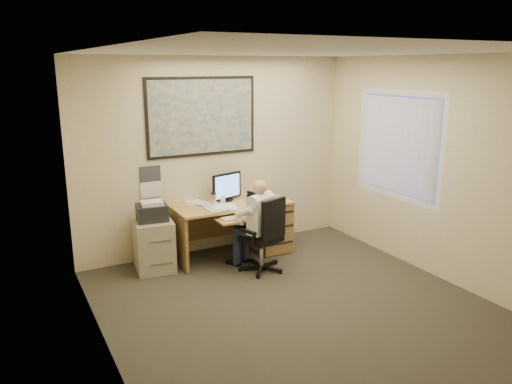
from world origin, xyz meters
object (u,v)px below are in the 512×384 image
filing_cabinet (154,240)px  person (260,225)px  desk (252,220)px  office_chair (262,250)px

filing_cabinet → person: bearing=-21.8°
desk → person: 0.71m
desk → filing_cabinet: bearing=179.9°
desk → filing_cabinet: 1.43m
desk → person: bearing=-109.0°
desk → person: size_ratio=1.35×
filing_cabinet → person: person is taller
desk → person: person is taller
desk → office_chair: size_ratio=1.62×
filing_cabinet → person: size_ratio=0.77×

